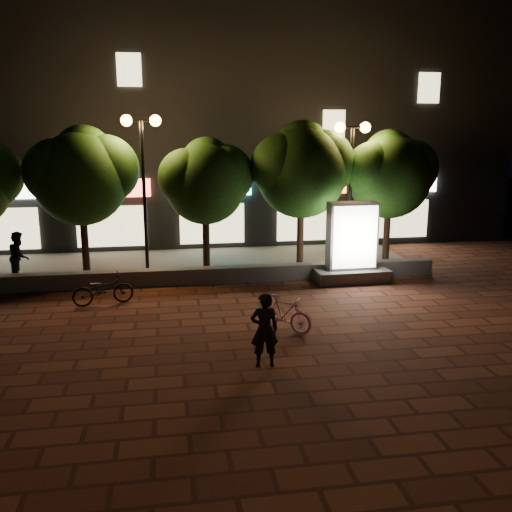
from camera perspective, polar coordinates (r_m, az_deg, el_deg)
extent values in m
plane|color=#5D2D1D|center=(13.78, -5.56, -7.25)|extent=(80.00, 80.00, 0.00)
cube|color=#65645E|center=(17.53, -6.46, -2.05)|extent=(16.00, 0.45, 0.50)
cube|color=#65645E|center=(20.00, -6.82, -0.83)|extent=(16.00, 5.00, 0.08)
cube|color=black|center=(25.95, -7.79, 13.28)|extent=(28.00, 8.00, 10.00)
cube|color=beige|center=(23.03, -24.87, 2.55)|extent=(2.60, 0.10, 1.60)
cube|color=red|center=(22.09, -15.14, 6.84)|extent=(3.20, 0.12, 0.70)
cube|color=beige|center=(22.28, -14.92, 3.01)|extent=(2.60, 0.10, 1.60)
cube|color=#3FD9E9|center=(22.05, -4.67, 7.23)|extent=(3.20, 0.12, 0.70)
cube|color=beige|center=(22.24, -4.60, 3.38)|extent=(2.60, 0.10, 1.60)
cube|color=orange|center=(22.72, 5.51, 7.37)|extent=(3.20, 0.12, 0.70)
cube|color=beige|center=(22.91, 5.44, 3.64)|extent=(2.60, 0.10, 1.60)
cube|color=white|center=(24.05, 14.85, 7.31)|extent=(3.20, 0.12, 0.70)
cube|color=beige|center=(24.23, 14.65, 3.78)|extent=(2.60, 0.10, 1.60)
cube|color=beige|center=(22.03, -13.11, 18.41)|extent=(0.90, 0.10, 1.20)
cube|color=beige|center=(22.90, 8.13, 13.36)|extent=(0.90, 0.10, 1.20)
cube|color=beige|center=(24.45, 17.62, 16.39)|extent=(0.90, 0.10, 1.20)
cylinder|color=black|center=(18.86, -17.45, 1.60)|extent=(0.24, 0.24, 2.34)
sphere|color=#284D16|center=(18.60, -17.86, 7.65)|extent=(3.00, 3.00, 3.00)
sphere|color=#284D16|center=(18.68, -15.53, 8.74)|extent=(2.25, 2.25, 2.25)
sphere|color=#284D16|center=(18.54, -20.06, 8.25)|extent=(2.10, 2.10, 2.10)
sphere|color=#284D16|center=(18.88, -17.56, 10.02)|extent=(1.95, 1.95, 1.95)
cylinder|color=black|center=(18.71, -5.23, 1.85)|extent=(0.24, 0.24, 2.21)
sphere|color=#284D16|center=(18.46, -5.34, 7.48)|extent=(2.70, 2.70, 2.70)
sphere|color=#284D16|center=(18.69, -3.32, 8.50)|extent=(2.03, 2.03, 2.02)
sphere|color=#284D16|center=(18.25, -7.25, 8.17)|extent=(1.89, 1.89, 1.89)
sphere|color=#284D16|center=(18.76, -5.15, 9.64)|extent=(1.76, 1.76, 1.76)
cylinder|color=black|center=(19.20, 4.64, 2.48)|extent=(0.24, 0.24, 2.43)
sphere|color=#284D16|center=(18.95, 4.76, 8.65)|extent=(3.10, 3.10, 3.10)
sphere|color=#284D16|center=(19.32, 6.89, 9.57)|extent=(2.33, 2.33, 2.33)
sphere|color=#284D16|center=(18.63, 2.77, 9.38)|extent=(2.17, 2.17, 2.17)
sphere|color=#284D16|center=(19.27, 4.84, 11.02)|extent=(2.01, 2.02, 2.02)
cylinder|color=black|center=(20.22, 13.49, 2.49)|extent=(0.24, 0.24, 2.29)
sphere|color=#284D16|center=(19.98, 13.78, 7.99)|extent=(2.90, 2.90, 2.90)
sphere|color=#284D16|center=(20.43, 15.50, 8.84)|extent=(2.18, 2.17, 2.17)
sphere|color=#284D16|center=(19.57, 12.21, 8.71)|extent=(2.03, 2.03, 2.03)
sphere|color=#284D16|center=(20.29, 13.76, 10.11)|extent=(1.89, 1.88, 1.88)
cylinder|color=black|center=(18.27, -11.57, 5.82)|extent=(0.12, 0.12, 5.00)
cylinder|color=black|center=(18.16, -11.92, 13.67)|extent=(0.90, 0.08, 0.08)
sphere|color=#FF9E3F|center=(18.18, -13.38, 13.60)|extent=(0.36, 0.36, 0.36)
sphere|color=#FF9E3F|center=(18.14, -10.46, 13.73)|extent=(0.36, 0.36, 0.36)
cylinder|color=black|center=(19.32, 9.78, 5.95)|extent=(0.12, 0.12, 4.80)
cylinder|color=black|center=(19.19, 10.05, 13.09)|extent=(0.90, 0.08, 0.08)
sphere|color=#FF9E3F|center=(19.05, 8.74, 13.14)|extent=(0.36, 0.36, 0.36)
sphere|color=#FF9E3F|center=(19.34, 11.34, 13.03)|extent=(0.36, 0.36, 0.36)
cube|color=#65645E|center=(18.00, 9.83, -1.94)|extent=(2.41, 1.25, 0.40)
cube|color=#4C4C51|center=(17.72, 9.99, 2.10)|extent=(1.60, 0.59, 2.18)
cube|color=white|center=(17.46, 10.32, 1.92)|extent=(1.44, 0.08, 1.98)
cube|color=white|center=(17.99, 9.66, 2.26)|extent=(1.44, 0.08, 1.98)
imported|color=#CF81B2|center=(13.24, 2.94, -6.04)|extent=(1.37, 1.28, 0.88)
imported|color=black|center=(11.19, 0.88, -7.71)|extent=(0.58, 0.39, 1.58)
imported|color=black|center=(15.82, -15.69, -3.37)|extent=(1.76, 0.95, 0.88)
imported|color=black|center=(18.84, -23.49, -0.03)|extent=(0.67, 0.82, 1.60)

